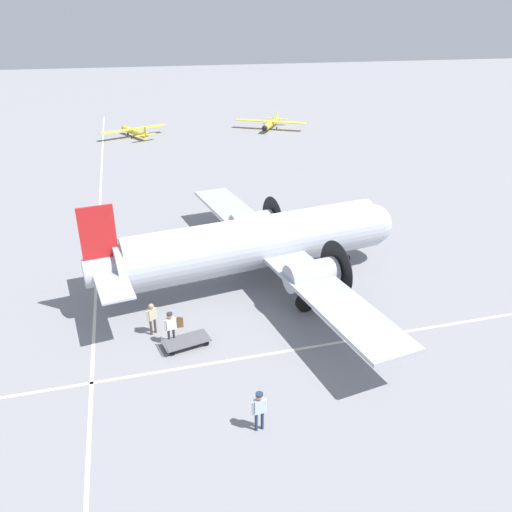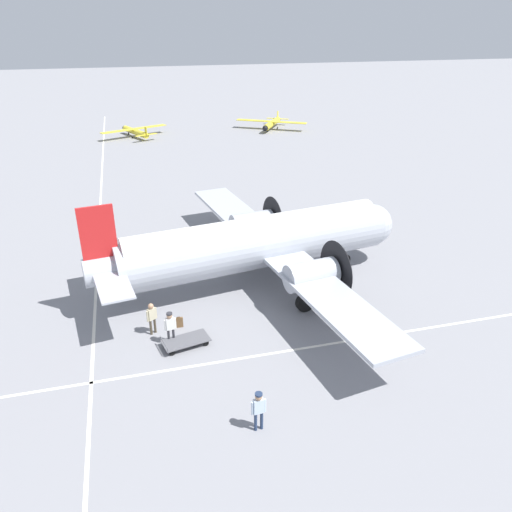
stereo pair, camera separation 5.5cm
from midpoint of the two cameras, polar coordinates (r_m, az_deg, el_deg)
The scene contains 11 objects.
ground_plane at distance 30.07m, azimuth -0.05°, elevation -3.09°, with size 300.00×300.00×0.00m, color gray.
apron_line_eastwest at distance 24.46m, azimuth 4.21°, elevation -10.65°, with size 120.00×0.16×0.01m.
apron_line_northsouth at distance 29.40m, azimuth -17.94°, elevation -5.18°, with size 0.16×120.00×0.01m.
airliner_main at distance 29.07m, azimuth 0.78°, elevation 1.65°, with size 18.95×23.43×6.15m.
crew_foreground at distance 19.74m, azimuth 0.30°, elevation -16.88°, with size 0.60×0.32×1.77m.
passenger_boarding at distance 25.49m, azimuth -11.87°, elevation -6.67°, with size 0.53×0.37×1.74m.
ramp_agent at distance 24.56m, azimuth -9.82°, elevation -7.74°, with size 0.59×0.33×1.74m.
suitcase_near_door at distance 26.15m, azimuth -8.85°, elevation -7.52°, with size 0.43×0.13×0.60m.
baggage_cart at distance 24.76m, azimuth -8.09°, elevation -9.58°, with size 2.44×1.58×0.56m.
light_aircraft_distant at distance 70.12m, azimuth -13.78°, elevation 13.68°, with size 8.79×6.83×1.81m.
light_aircraft_taxiing at distance 73.28m, azimuth 1.67°, elevation 14.90°, with size 9.21×7.33×1.96m.
Camera 1 is at (-6.80, -25.48, 14.45)m, focal length 35.00 mm.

